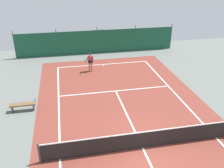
{
  "coord_description": "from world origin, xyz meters",
  "views": [
    {
      "loc": [
        -3.51,
        -9.45,
        8.38
      ],
      "look_at": [
        -0.4,
        5.8,
        0.9
      ],
      "focal_mm": 39.99,
      "sensor_mm": 36.0,
      "label": 1
    }
  ],
  "objects": [
    {
      "name": "tennis_player",
      "position": [
        -1.33,
        10.53,
        0.96
      ],
      "size": [
        0.84,
        0.65,
        1.64
      ],
      "rotation": [
        0.0,
        0.0,
        2.74
      ],
      "color": "#9E7051",
      "rests_on": "ground"
    },
    {
      "name": "parked_car",
      "position": [
        0.69,
        17.63,
        0.84
      ],
      "size": [
        2.45,
        4.41,
        1.68
      ],
      "rotation": [
        0.0,
        0.0,
        0.14
      ],
      "color": "silver",
      "rests_on": "ground"
    },
    {
      "name": "courtside_bench",
      "position": [
        -6.31,
        4.94,
        0.37
      ],
      "size": [
        1.6,
        0.4,
        0.49
      ],
      "color": "brown",
      "rests_on": "ground"
    },
    {
      "name": "tennis_net",
      "position": [
        0.0,
        0.0,
        0.51
      ],
      "size": [
        10.12,
        0.1,
        1.1
      ],
      "color": "black",
      "rests_on": "ground"
    },
    {
      "name": "ground_plane",
      "position": [
        0.0,
        0.0,
        0.0
      ],
      "size": [
        36.0,
        36.0,
        0.0
      ],
      "primitive_type": "plane",
      "color": "slate"
    },
    {
      "name": "water_bottle",
      "position": [
        -5.67,
        6.0,
        0.12
      ],
      "size": [
        0.08,
        0.08,
        0.24
      ],
      "primitive_type": "cylinder",
      "color": "#338CD8",
      "rests_on": "ground"
    },
    {
      "name": "court_surface",
      "position": [
        0.0,
        0.0,
        0.0
      ],
      "size": [
        11.02,
        26.6,
        0.01
      ],
      "color": "brown",
      "rests_on": "ground"
    },
    {
      "name": "back_fence",
      "position": [
        -0.0,
        15.81,
        0.67
      ],
      "size": [
        16.3,
        0.98,
        2.7
      ],
      "color": "#195138",
      "rests_on": "ground"
    },
    {
      "name": "tennis_ball_near_player",
      "position": [
        2.11,
        2.35,
        0.03
      ],
      "size": [
        0.07,
        0.07,
        0.07
      ],
      "primitive_type": "sphere",
      "color": "#CCDB33",
      "rests_on": "ground"
    }
  ]
}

